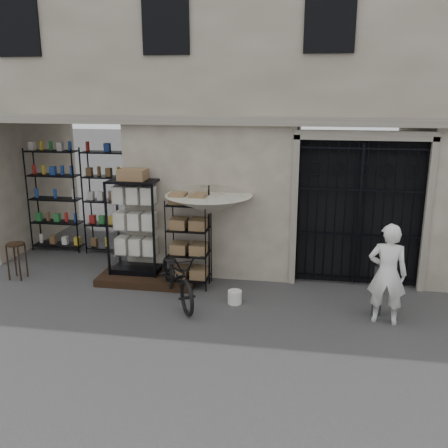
% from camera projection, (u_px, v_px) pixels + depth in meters
% --- Properties ---
extents(ground, '(80.00, 80.00, 0.00)m').
position_uv_depth(ground, '(257.00, 325.00, 8.37)').
color(ground, black).
rests_on(ground, ground).
extents(main_building, '(14.00, 4.00, 9.00)m').
position_uv_depth(main_building, '(279.00, 58.00, 11.00)').
color(main_building, '#B0A390').
rests_on(main_building, ground).
extents(shop_recess, '(3.00, 1.70, 3.00)m').
position_uv_depth(shop_recess, '(75.00, 195.00, 11.37)').
color(shop_recess, black).
rests_on(shop_recess, ground).
extents(shop_shelving, '(2.70, 0.50, 2.50)m').
position_uv_depth(shop_shelving, '(83.00, 201.00, 11.92)').
color(shop_shelving, black).
rests_on(shop_shelving, ground).
extents(iron_gate, '(2.50, 0.21, 3.00)m').
position_uv_depth(iron_gate, '(358.00, 211.00, 9.86)').
color(iron_gate, black).
rests_on(iron_gate, ground).
extents(step_platform, '(2.00, 0.90, 0.15)m').
position_uv_depth(step_platform, '(148.00, 279.00, 10.21)').
color(step_platform, black).
rests_on(step_platform, ground).
extents(display_cabinet, '(1.06, 0.78, 2.09)m').
position_uv_depth(display_cabinet, '(135.00, 231.00, 10.20)').
color(display_cabinet, black).
rests_on(display_cabinet, step_platform).
extents(wire_rack, '(0.86, 0.68, 1.79)m').
position_uv_depth(wire_rack, '(189.00, 244.00, 9.85)').
color(wire_rack, black).
rests_on(wire_rack, ground).
extents(market_umbrella, '(1.81, 1.83, 2.43)m').
position_uv_depth(market_umbrella, '(209.00, 199.00, 9.72)').
color(market_umbrella, black).
rests_on(market_umbrella, ground).
extents(white_bucket, '(0.30, 0.30, 0.25)m').
position_uv_depth(white_bucket, '(235.00, 297.00, 9.19)').
color(white_bucket, silver).
rests_on(white_bucket, ground).
extents(bicycle, '(1.10, 1.22, 1.94)m').
position_uv_depth(bicycle, '(178.00, 301.00, 9.32)').
color(bicycle, black).
rests_on(bicycle, ground).
extents(wooden_stool, '(0.37, 0.37, 0.77)m').
position_uv_depth(wooden_stool, '(17.00, 260.00, 10.33)').
color(wooden_stool, black).
rests_on(wooden_stool, ground).
extents(steel_bollard, '(0.20, 0.20, 0.90)m').
position_uv_depth(steel_bollard, '(378.00, 291.00, 8.65)').
color(steel_bollard, '#454A4F').
rests_on(steel_bollard, ground).
extents(shopkeeper, '(0.88, 1.81, 0.42)m').
position_uv_depth(shopkeeper, '(383.00, 322.00, 8.49)').
color(shopkeeper, silver).
rests_on(shopkeeper, ground).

